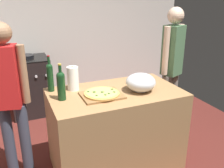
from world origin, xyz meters
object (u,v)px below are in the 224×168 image
at_px(stove, 31,86).
at_px(person_in_red, 172,64).
at_px(person_in_stripes, 10,95).
at_px(paper_towel_roll, 73,78).
at_px(mixing_bowl, 141,82).
at_px(pizza, 102,93).
at_px(wine_bottle_amber, 50,76).
at_px(wine_bottle_green, 61,84).

distance_m(stove, person_in_red, 2.23).
bearing_deg(person_in_stripes, paper_towel_roll, -1.93).
bearing_deg(stove, mixing_bowl, -61.90).
distance_m(mixing_bowl, stove, 2.13).
relative_size(pizza, paper_towel_roll, 1.38).
bearing_deg(person_in_red, wine_bottle_amber, -176.15).
bearing_deg(paper_towel_roll, wine_bottle_green, -128.34).
relative_size(mixing_bowl, wine_bottle_green, 0.88).
relative_size(person_in_stripes, person_in_red, 0.95).
relative_size(mixing_bowl, paper_towel_roll, 1.22).
xyz_separation_m(pizza, stove, (-0.55, 1.80, -0.46)).
bearing_deg(mixing_bowl, pizza, 176.99).
xyz_separation_m(mixing_bowl, wine_bottle_amber, (-0.86, 0.36, 0.07)).
bearing_deg(mixing_bowl, person_in_red, 33.05).
relative_size(pizza, wine_bottle_green, 0.99).
bearing_deg(pizza, stove, 106.97).
relative_size(stove, person_in_red, 0.56).
height_order(paper_towel_roll, person_in_stripes, person_in_stripes).
distance_m(wine_bottle_amber, person_in_stripes, 0.42).
height_order(mixing_bowl, wine_bottle_amber, wine_bottle_amber).
bearing_deg(wine_bottle_green, wine_bottle_amber, 101.86).
distance_m(mixing_bowl, wine_bottle_green, 0.81).
relative_size(pizza, person_in_stripes, 0.22).
relative_size(mixing_bowl, person_in_stripes, 0.19).
height_order(wine_bottle_green, stove, wine_bottle_green).
bearing_deg(wine_bottle_amber, person_in_red, 3.85).
xyz_separation_m(pizza, person_in_stripes, (-0.84, 0.31, 0.01)).
relative_size(wine_bottle_amber, stove, 0.40).
height_order(pizza, person_in_red, person_in_red).
xyz_separation_m(pizza, wine_bottle_amber, (-0.44, 0.34, 0.13)).
distance_m(wine_bottle_green, person_in_stripes, 0.53).
height_order(pizza, wine_bottle_amber, wine_bottle_amber).
distance_m(paper_towel_roll, person_in_red, 1.37).
bearing_deg(mixing_bowl, person_in_stripes, 165.45).
distance_m(paper_towel_roll, stove, 1.65).
bearing_deg(person_in_red, pizza, -158.64).
distance_m(mixing_bowl, wine_bottle_amber, 0.94).
distance_m(wine_bottle_green, wine_bottle_amber, 0.28).
xyz_separation_m(mixing_bowl, paper_towel_roll, (-0.64, 0.31, 0.03)).
bearing_deg(stove, pizza, -73.03).
height_order(stove, person_in_red, person_in_red).
relative_size(paper_towel_roll, person_in_stripes, 0.16).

